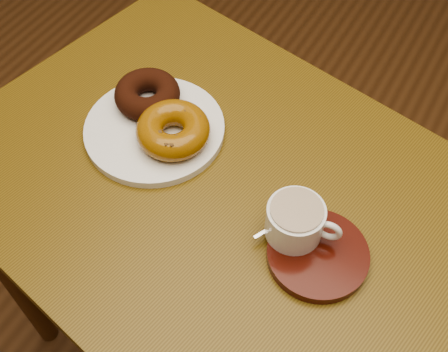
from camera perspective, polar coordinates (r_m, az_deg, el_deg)
The scene contains 8 objects.
ground at distance 1.73m, azimuth 8.91°, elevation -9.09°, with size 6.00×6.00×0.00m, color #58351B.
cafe_table at distance 1.00m, azimuth -0.99°, elevation -4.53°, with size 0.96×0.79×0.80m.
donut_plate at distance 0.96m, azimuth -7.06°, elevation 4.76°, with size 0.24×0.24×0.01m, color white.
donut_cinnamon at distance 0.98m, azimuth -7.80°, elevation 8.24°, with size 0.11×0.11×0.04m, color black.
donut_caramel at distance 0.92m, azimuth -5.19°, elevation 4.70°, with size 0.14×0.14×0.04m.
saucer at distance 0.83m, azimuth 9.49°, elevation -7.87°, with size 0.15×0.15×0.02m, color #3D0F08.
coffee_cup at distance 0.81m, azimuth 7.33°, elevation -4.52°, with size 0.11×0.08×0.06m.
teaspoon at distance 0.84m, azimuth 6.92°, elevation -3.98°, with size 0.05×0.09×0.01m.
Camera 1 is at (0.16, -0.81, 1.52)m, focal length 45.00 mm.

